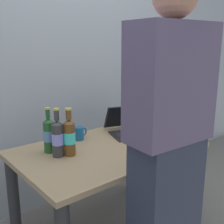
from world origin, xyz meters
TOP-DOWN VIEW (x-y plane):
  - desk at (0.00, 0.00)m, footprint 1.28×0.82m
  - laptop at (0.33, 0.14)m, footprint 0.42×0.45m
  - beer_bottle_amber at (-0.37, 0.18)m, footprint 0.07×0.07m
  - beer_bottle_dark at (-0.36, 0.07)m, footprint 0.08×0.08m
  - beer_bottle_green at (-0.29, 0.04)m, footprint 0.08×0.08m
  - person_figure at (-0.09, -0.60)m, footprint 0.46×0.32m
  - coffee_mug at (-0.08, 0.26)m, footprint 0.11×0.08m
  - back_wall at (0.00, 0.72)m, footprint 6.00×0.10m

SIDE VIEW (x-z plane):
  - desk at x=0.00m, z-range 0.23..0.93m
  - laptop at x=0.33m, z-range 0.64..0.86m
  - coffee_mug at x=-0.08m, z-range 0.70..0.81m
  - beer_bottle_amber at x=-0.37m, z-range 0.67..0.98m
  - beer_bottle_dark at x=-0.36m, z-range 0.67..0.99m
  - beer_bottle_green at x=-0.29m, z-range 0.68..0.99m
  - person_figure at x=-0.09m, z-range 0.02..1.79m
  - back_wall at x=0.00m, z-range 0.00..2.60m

